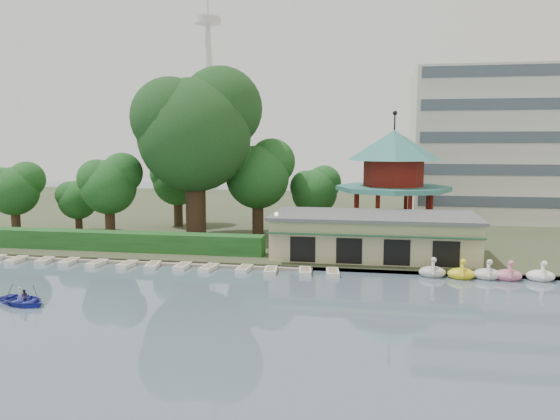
% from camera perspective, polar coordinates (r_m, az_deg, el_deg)
% --- Properties ---
extents(ground_plane, '(220.00, 220.00, 0.00)m').
position_cam_1_polar(ground_plane, '(31.78, -9.41, -12.98)').
color(ground_plane, slate).
rests_on(ground_plane, ground).
extents(shore, '(220.00, 70.00, 0.40)m').
position_cam_1_polar(shore, '(81.44, 2.72, -0.37)').
color(shore, '#424930').
rests_on(shore, ground).
extents(embankment, '(220.00, 0.60, 0.30)m').
position_cam_1_polar(embankment, '(47.74, -2.52, -5.84)').
color(embankment, gray).
rests_on(embankment, ground).
extents(dock, '(34.00, 1.60, 0.24)m').
position_cam_1_polar(dock, '(51.53, -15.75, -5.17)').
color(dock, gray).
rests_on(dock, ground).
extents(boathouse, '(18.60, 9.39, 3.90)m').
position_cam_1_polar(boathouse, '(50.81, 9.71, -2.59)').
color(boathouse, '#BCB687').
rests_on(boathouse, shore).
extents(pavilion, '(12.40, 12.40, 13.50)m').
position_cam_1_polar(pavilion, '(60.24, 11.76, 3.79)').
color(pavilion, '#BCB687').
rests_on(pavilion, shore).
extents(office_building, '(38.00, 18.00, 20.00)m').
position_cam_1_polar(office_building, '(80.37, 26.38, 5.61)').
color(office_building, silver).
rests_on(office_building, shore).
extents(broadcast_tower, '(8.00, 8.00, 96.00)m').
position_cam_1_polar(broadcast_tower, '(177.49, -7.49, 14.61)').
color(broadcast_tower, silver).
rests_on(broadcast_tower, ground).
extents(hedge, '(30.00, 2.00, 1.80)m').
position_cam_1_polar(hedge, '(55.52, -17.12, -3.09)').
color(hedge, '#215923').
rests_on(hedge, shore).
extents(lamp_post, '(0.36, 0.36, 4.28)m').
position_cam_1_polar(lamp_post, '(48.47, -0.38, -1.79)').
color(lamp_post, black).
rests_on(lamp_post, shore).
extents(big_tree, '(13.29, 12.38, 18.57)m').
position_cam_1_polar(big_tree, '(59.41, -8.74, 8.64)').
color(big_tree, '#3A281C').
rests_on(big_tree, shore).
extents(small_trees, '(38.99, 16.15, 10.85)m').
position_cam_1_polar(small_trees, '(63.75, -10.34, 3.00)').
color(small_trees, '#3A281C').
rests_on(small_trees, shore).
extents(swan_boats, '(19.65, 2.17, 1.92)m').
position_cam_1_polar(swan_boats, '(47.73, 25.71, -6.25)').
color(swan_boats, silver).
rests_on(swan_boats, ground).
extents(moored_rowboats, '(34.75, 2.76, 0.36)m').
position_cam_1_polar(moored_rowboats, '(49.49, -14.45, -5.56)').
color(moored_rowboats, white).
rests_on(moored_rowboats, ground).
extents(rowboat_with_passengers, '(6.18, 5.21, 2.01)m').
position_cam_1_polar(rowboat_with_passengers, '(40.93, -25.33, -8.18)').
color(rowboat_with_passengers, '#343CB8').
rests_on(rowboat_with_passengers, ground).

